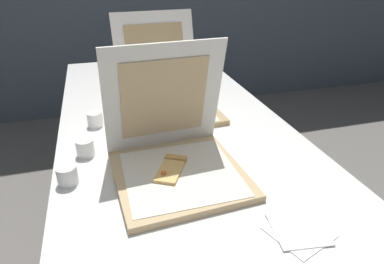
% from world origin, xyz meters
% --- Properties ---
extents(table, '(0.92, 2.20, 0.73)m').
position_xyz_m(table, '(0.00, 0.60, 0.69)').
color(table, silver).
rests_on(table, ground).
extents(pizza_box_front, '(0.41, 0.42, 0.40)m').
position_xyz_m(pizza_box_front, '(-0.08, 0.29, 0.79)').
color(pizza_box_front, tan).
rests_on(pizza_box_front, table).
extents(pizza_box_middle, '(0.42, 0.51, 0.40)m').
position_xyz_m(pizza_box_middle, '(0.01, 0.80, 0.79)').
color(pizza_box_middle, tan).
rests_on(pizza_box_middle, table).
extents(cup_white_near_left, '(0.06, 0.06, 0.06)m').
position_xyz_m(cup_white_near_left, '(-0.41, 0.33, 0.76)').
color(cup_white_near_left, white).
rests_on(cup_white_near_left, table).
extents(cup_white_near_center, '(0.06, 0.06, 0.06)m').
position_xyz_m(cup_white_near_center, '(-0.35, 0.48, 0.76)').
color(cup_white_near_center, white).
rests_on(cup_white_near_center, table).
extents(cup_white_mid, '(0.06, 0.06, 0.06)m').
position_xyz_m(cup_white_mid, '(-0.31, 0.71, 0.76)').
color(cup_white_mid, white).
rests_on(cup_white_mid, table).
extents(napkin_pile, '(0.17, 0.17, 0.01)m').
position_xyz_m(napkin_pile, '(0.16, -0.05, 0.74)').
color(napkin_pile, white).
rests_on(napkin_pile, table).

